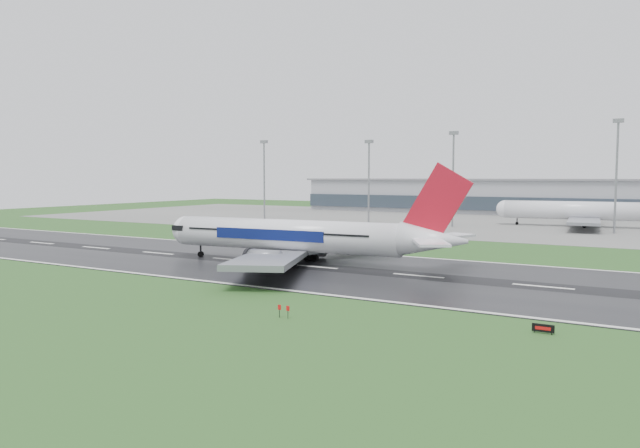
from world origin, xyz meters
The scene contains 11 objects.
ground centered at (0.00, 0.00, 0.00)m, with size 520.00×520.00×0.00m, color #214B1B.
runway centered at (0.00, 0.00, 0.05)m, with size 400.00×45.00×0.10m, color black.
apron centered at (0.00, 125.00, 0.04)m, with size 400.00×130.00×0.08m, color slate.
terminal centered at (0.00, 185.00, 7.50)m, with size 240.00×36.00×15.00m, color gray.
main_airliner centered at (-23.62, 1.99, 9.22)m, with size 61.79×58.85×18.24m, color white, non-canonical shape.
parked_airliner centered at (12.79, 120.43, 8.76)m, with size 59.20×55.12×17.35m, color silver, non-canonical shape.
runway_sign centered at (24.66, -28.32, 0.52)m, with size 2.30×0.26×1.04m, color black, non-canonical shape.
floodmast_0 centered at (-101.95, 100.00, 14.94)m, with size 0.64×0.64×29.88m, color gray.
floodmast_1 centered at (-56.23, 100.00, 14.33)m, with size 0.64×0.64×28.66m, color gray.
floodmast_2 centered at (-25.35, 100.00, 15.30)m, with size 0.64×0.64×30.60m, color gray.
floodmast_3 centered at (23.48, 100.00, 16.19)m, with size 0.64×0.64×32.38m, color gray.
Camera 1 is at (35.08, -94.72, 16.82)m, focal length 33.49 mm.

